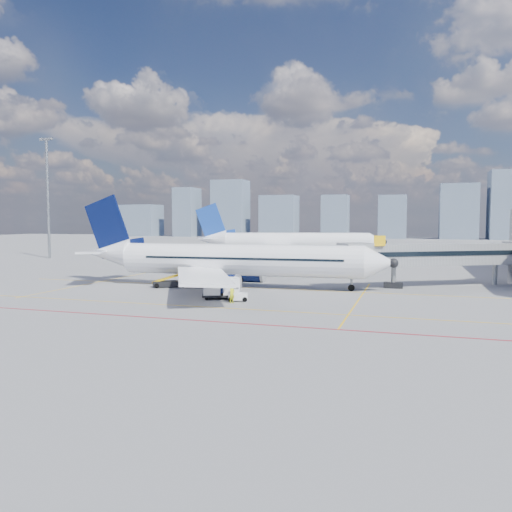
{
  "coord_description": "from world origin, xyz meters",
  "views": [
    {
      "loc": [
        19.07,
        -48.19,
        7.94
      ],
      "look_at": [
        2.19,
        5.49,
        4.0
      ],
      "focal_mm": 35.0,
      "sensor_mm": 36.0,
      "label": 1
    }
  ],
  "objects_px": {
    "belt_loader": "(172,282)",
    "ramp_worker": "(232,294)",
    "cargo_dolly": "(222,287)",
    "main_aircraft": "(227,260)",
    "second_aircraft": "(289,242)",
    "baggage_tug": "(237,295)"
  },
  "relations": [
    {
      "from": "cargo_dolly",
      "to": "ramp_worker",
      "type": "height_order",
      "value": "cargo_dolly"
    },
    {
      "from": "main_aircraft",
      "to": "baggage_tug",
      "type": "xyz_separation_m",
      "value": [
        4.83,
        -9.93,
        -2.59
      ]
    },
    {
      "from": "belt_loader",
      "to": "ramp_worker",
      "type": "xyz_separation_m",
      "value": [
        10.92,
        -8.61,
        0.28
      ]
    },
    {
      "from": "baggage_tug",
      "to": "ramp_worker",
      "type": "distance_m",
      "value": 1.2
    },
    {
      "from": "baggage_tug",
      "to": "belt_loader",
      "type": "relative_size",
      "value": 0.36
    },
    {
      "from": "belt_loader",
      "to": "ramp_worker",
      "type": "distance_m",
      "value": 13.91
    },
    {
      "from": "baggage_tug",
      "to": "ramp_worker",
      "type": "relative_size",
      "value": 1.18
    },
    {
      "from": "cargo_dolly",
      "to": "ramp_worker",
      "type": "xyz_separation_m",
      "value": [
        1.9,
        -2.09,
        -0.29
      ]
    },
    {
      "from": "baggage_tug",
      "to": "ramp_worker",
      "type": "xyz_separation_m",
      "value": [
        -0.11,
        -1.17,
        0.27
      ]
    },
    {
      "from": "cargo_dolly",
      "to": "ramp_worker",
      "type": "relative_size",
      "value": 2.41
    },
    {
      "from": "baggage_tug",
      "to": "belt_loader",
      "type": "xyz_separation_m",
      "value": [
        -11.02,
        7.44,
        -0.02
      ]
    },
    {
      "from": "main_aircraft",
      "to": "ramp_worker",
      "type": "bearing_deg",
      "value": -69.53
    },
    {
      "from": "second_aircraft",
      "to": "belt_loader",
      "type": "bearing_deg",
      "value": -105.02
    },
    {
      "from": "main_aircraft",
      "to": "second_aircraft",
      "type": "relative_size",
      "value": 0.93
    },
    {
      "from": "main_aircraft",
      "to": "ramp_worker",
      "type": "xyz_separation_m",
      "value": [
        4.73,
        -11.1,
        -2.32
      ]
    },
    {
      "from": "second_aircraft",
      "to": "belt_loader",
      "type": "distance_m",
      "value": 55.38
    },
    {
      "from": "second_aircraft",
      "to": "ramp_worker",
      "type": "bearing_deg",
      "value": -95.16
    },
    {
      "from": "main_aircraft",
      "to": "ramp_worker",
      "type": "relative_size",
      "value": 21.92
    },
    {
      "from": "second_aircraft",
      "to": "belt_loader",
      "type": "relative_size",
      "value": 7.31
    },
    {
      "from": "second_aircraft",
      "to": "ramp_worker",
      "type": "height_order",
      "value": "second_aircraft"
    },
    {
      "from": "cargo_dolly",
      "to": "ramp_worker",
      "type": "distance_m",
      "value": 2.84
    },
    {
      "from": "belt_loader",
      "to": "ramp_worker",
      "type": "relative_size",
      "value": 3.23
    }
  ]
}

